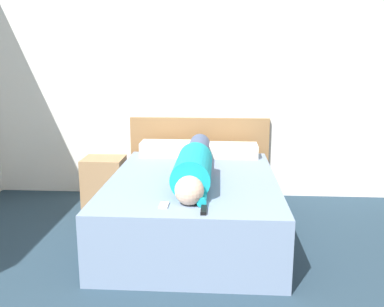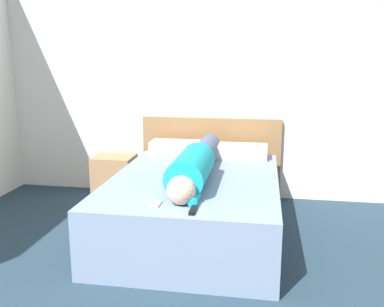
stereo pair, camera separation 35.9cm
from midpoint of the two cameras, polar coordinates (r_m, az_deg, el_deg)
wall_back at (r=4.87m, az=3.97°, el=9.39°), size 5.85×0.06×2.60m
bed at (r=3.88m, az=3.04°, el=-7.05°), size 1.46×2.00×0.54m
headboard at (r=4.91m, az=4.58°, el=-0.55°), size 1.58×0.04×0.91m
nightstand at (r=4.72m, az=-8.12°, el=-3.54°), size 0.42×0.37×0.54m
person_lying at (r=3.72m, az=3.31°, el=-1.45°), size 0.30×1.78×0.30m
pillow_near_headboard at (r=4.61m, az=0.54°, el=0.66°), size 0.62×0.28×0.15m
pillow_second at (r=4.56m, az=8.52°, el=0.28°), size 0.59×0.28×0.14m
tv_remote at (r=2.97m, az=3.63°, el=-7.62°), size 0.04×0.15×0.02m
cell_phone at (r=3.10m, az=-1.53°, el=-6.81°), size 0.06×0.13×0.01m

